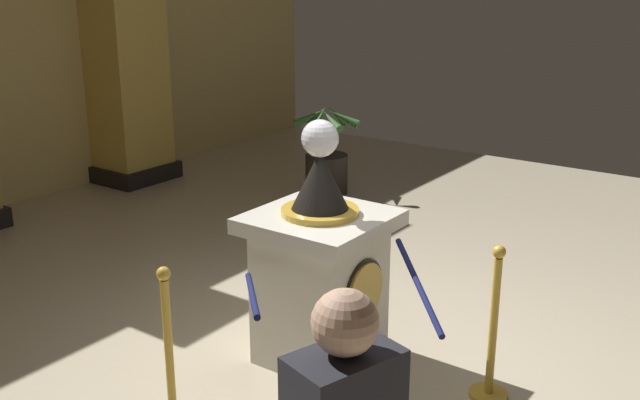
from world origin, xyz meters
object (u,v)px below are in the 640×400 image
object	(u,v)px
stanchion_near	(170,371)
potted_palm_right	(326,165)
pedestal_clock	(321,271)
stanchion_far	(492,346)

from	to	relation	value
stanchion_near	potted_palm_right	size ratio (longest dim) A/B	0.91
pedestal_clock	potted_palm_right	size ratio (longest dim) A/B	1.53
pedestal_clock	stanchion_near	size ratio (longest dim) A/B	1.67
stanchion_far	potted_palm_right	size ratio (longest dim) A/B	0.93
pedestal_clock	stanchion_far	distance (m)	1.18
stanchion_far	potted_palm_right	world-z (taller)	potted_palm_right
stanchion_near	stanchion_far	size ratio (longest dim) A/B	0.98
stanchion_near	potted_palm_right	xyz separation A→B (m)	(4.30, 1.93, 0.01)
pedestal_clock	stanchion_far	xyz separation A→B (m)	(0.21, -1.13, -0.29)
pedestal_clock	potted_palm_right	bearing A→B (deg)	34.52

